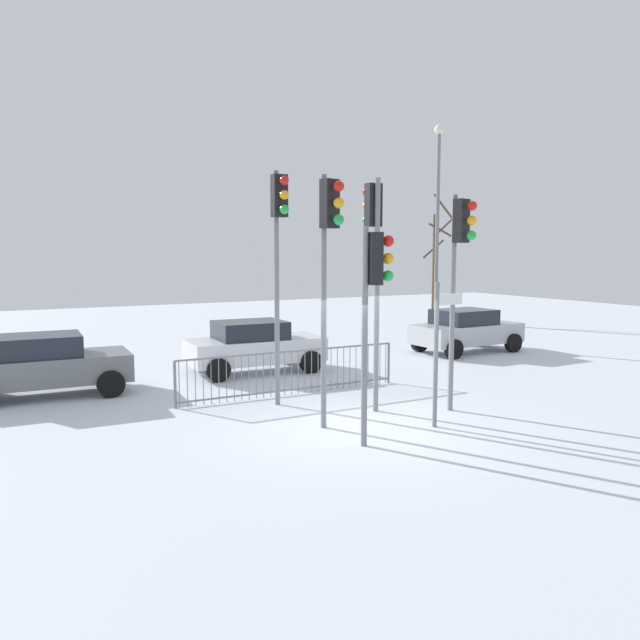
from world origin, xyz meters
TOP-DOWN VIEW (x-y plane):
  - ground_plane at (0.00, 0.00)m, footprint 60.00×60.00m
  - traffic_light_foreground_left at (-0.61, 0.25)m, footprint 0.36×0.56m
  - traffic_light_foreground_right at (0.94, 1.10)m, footprint 0.32×0.57m
  - traffic_light_mid_left at (-0.39, -0.97)m, footprint 0.56×0.36m
  - traffic_light_rear_right at (-0.69, 2.33)m, footprint 0.32×0.57m
  - traffic_light_rear_left at (2.45, 0.13)m, footprint 0.37×0.55m
  - direction_sign_post at (1.37, -0.57)m, footprint 0.78×0.20m
  - pedestrian_guard_railing at (-0.00, 3.20)m, footprint 5.68×0.08m
  - car_silver_trailing at (7.98, 6.10)m, footprint 3.86×2.05m
  - car_white_mid at (0.24, 6.20)m, footprint 3.85×2.02m
  - car_grey_near at (-5.25, 5.82)m, footprint 3.84×2.00m
  - street_lamp at (8.33, 8.20)m, footprint 0.36×0.36m
  - bare_tree_left at (12.93, 13.98)m, footprint 1.53×1.51m

SIDE VIEW (x-z plane):
  - ground_plane at x=0.00m, z-range 0.00..0.00m
  - pedestrian_guard_railing at x=0.00m, z-range 0.02..1.09m
  - car_silver_trailing at x=7.98m, z-range 0.03..1.50m
  - car_white_mid at x=0.24m, z-range 0.03..1.50m
  - car_grey_near at x=-5.25m, z-range 0.03..1.50m
  - direction_sign_post at x=1.37m, z-range 0.18..3.02m
  - traffic_light_mid_left at x=-0.39m, z-range 0.90..4.74m
  - bare_tree_left at x=12.93m, z-range -0.20..5.94m
  - traffic_light_rear_left at x=2.45m, z-range 1.07..5.67m
  - traffic_light_foreground_left at x=-0.61m, z-range 1.12..5.97m
  - traffic_light_foreground_right at x=0.94m, z-range 1.14..6.08m
  - traffic_light_rear_right at x=-0.69m, z-range 1.18..6.34m
  - street_lamp at x=8.33m, z-range 0.79..8.80m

